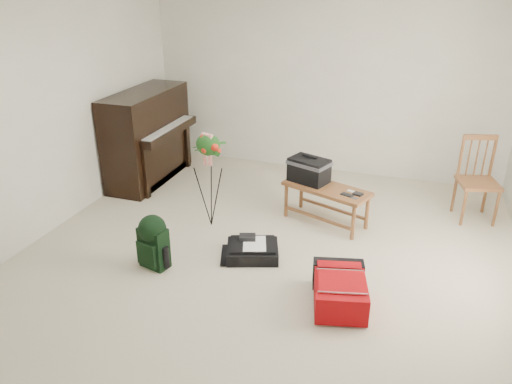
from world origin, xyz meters
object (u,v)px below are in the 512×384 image
(bench, at_px, (312,177))
(green_backpack, at_px, (153,239))
(dining_chair, at_px, (478,180))
(black_duffel, at_px, (252,250))
(flower_stand, at_px, (210,181))
(piano, at_px, (148,138))
(red_suitcase, at_px, (341,287))

(bench, xyz_separation_m, green_backpack, (-1.24, -1.49, -0.24))
(dining_chair, distance_m, black_duffel, 2.81)
(bench, bearing_deg, green_backpack, -109.27)
(flower_stand, bearing_deg, dining_chair, 36.88)
(bench, distance_m, dining_chair, 1.95)
(black_duffel, distance_m, flower_stand, 0.98)
(flower_stand, bearing_deg, black_duffel, -22.35)
(black_duffel, bearing_deg, piano, 124.23)
(flower_stand, bearing_deg, red_suitcase, -15.71)
(red_suitcase, xyz_separation_m, green_backpack, (-1.86, -0.02, 0.16))
(red_suitcase, distance_m, black_duffel, 1.10)
(bench, xyz_separation_m, flower_stand, (-1.07, -0.49, 0.01))
(piano, xyz_separation_m, bench, (2.43, -0.53, -0.05))
(green_backpack, bearing_deg, flower_stand, 94.08)
(black_duffel, bearing_deg, dining_chair, 18.83)
(dining_chair, relative_size, green_backpack, 1.76)
(piano, xyz_separation_m, dining_chair, (4.25, 0.16, -0.12))
(green_backpack, relative_size, flower_stand, 0.49)
(green_backpack, xyz_separation_m, flower_stand, (0.18, 1.00, 0.25))
(bench, distance_m, red_suitcase, 1.64)
(green_backpack, distance_m, flower_stand, 1.05)
(dining_chair, xyz_separation_m, green_backpack, (-3.07, -2.19, -0.17))
(bench, xyz_separation_m, red_suitcase, (0.61, -1.47, -0.40))
(bench, height_order, dining_chair, dining_chair)
(red_suitcase, relative_size, black_duffel, 1.19)
(dining_chair, height_order, green_backpack, dining_chair)
(green_backpack, bearing_deg, piano, 134.42)
(red_suitcase, bearing_deg, bench, 99.01)
(dining_chair, height_order, flower_stand, flower_stand)
(red_suitcase, xyz_separation_m, flower_stand, (-1.68, 0.98, 0.41))
(red_suitcase, xyz_separation_m, black_duffel, (-0.99, 0.46, -0.07))
(black_duffel, height_order, flower_stand, flower_stand)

